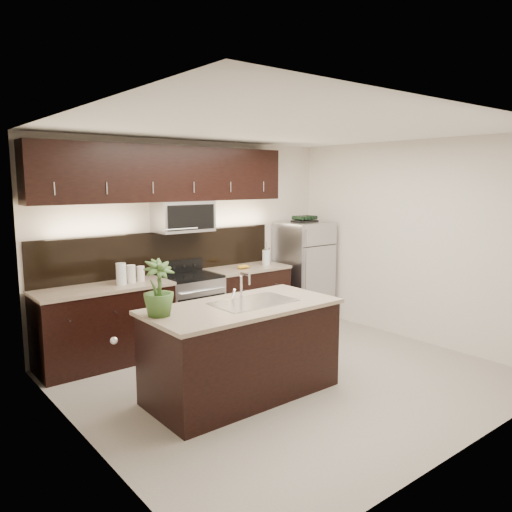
% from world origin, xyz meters
% --- Properties ---
extents(ground, '(4.50, 4.50, 0.00)m').
position_xyz_m(ground, '(0.00, 0.00, 0.00)').
color(ground, gray).
rests_on(ground, ground).
extents(room_walls, '(4.52, 4.02, 2.71)m').
position_xyz_m(room_walls, '(-0.11, -0.04, 1.70)').
color(room_walls, beige).
rests_on(room_walls, ground).
extents(counter_run, '(3.51, 0.65, 0.94)m').
position_xyz_m(counter_run, '(-0.46, 1.69, 0.47)').
color(counter_run, black).
rests_on(counter_run, ground).
extents(upper_fixtures, '(3.49, 0.40, 1.66)m').
position_xyz_m(upper_fixtures, '(-0.43, 1.84, 2.14)').
color(upper_fixtures, black).
rests_on(upper_fixtures, counter_run).
extents(island, '(1.96, 0.96, 0.94)m').
position_xyz_m(island, '(-0.67, -0.02, 0.47)').
color(island, black).
rests_on(island, ground).
extents(sink_faucet, '(0.84, 0.50, 0.28)m').
position_xyz_m(sink_faucet, '(-0.52, -0.01, 0.96)').
color(sink_faucet, silver).
rests_on(sink_faucet, island).
extents(refrigerator, '(0.74, 0.67, 1.53)m').
position_xyz_m(refrigerator, '(1.80, 1.63, 0.77)').
color(refrigerator, '#B2B2B7').
rests_on(refrigerator, ground).
extents(wine_rack, '(0.38, 0.23, 0.09)m').
position_xyz_m(wine_rack, '(1.80, 1.63, 1.57)').
color(wine_rack, black).
rests_on(wine_rack, refrigerator).
extents(plant, '(0.30, 0.30, 0.52)m').
position_xyz_m(plant, '(-1.51, 0.12, 1.20)').
color(plant, '#325221').
rests_on(plant, island).
extents(canisters, '(0.38, 0.17, 0.26)m').
position_xyz_m(canisters, '(-1.10, 1.66, 1.06)').
color(canisters, silver).
rests_on(canisters, counter_run).
extents(french_press, '(0.12, 0.12, 0.33)m').
position_xyz_m(french_press, '(1.04, 1.64, 1.06)').
color(french_press, silver).
rests_on(french_press, counter_run).
extents(bananas, '(0.19, 0.15, 0.06)m').
position_xyz_m(bananas, '(0.52, 1.61, 0.97)').
color(bananas, '#BF891A').
rests_on(bananas, counter_run).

